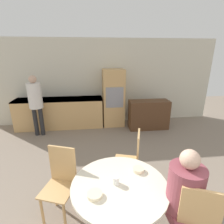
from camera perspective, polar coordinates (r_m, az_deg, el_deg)
wall_back at (r=5.59m, az=-2.38°, el=9.72°), size 7.05×0.05×2.60m
kitchen_counter at (r=5.52m, az=-16.61°, el=-0.18°), size 2.55×0.60×0.89m
oven_unit at (r=5.37m, az=0.44°, el=4.60°), size 0.64×0.59×1.72m
sideboard at (r=5.32m, az=11.85°, el=-0.85°), size 1.16×0.45×0.86m
dining_table at (r=2.34m, az=2.39°, el=-26.12°), size 1.13×1.13×0.72m
chair_near_right at (r=2.27m, az=25.59°, el=-29.01°), size 0.52×0.52×1.00m
chair_far_left at (r=2.62m, az=-16.40°, el=-20.26°), size 0.51×0.51×1.00m
chair_far_right at (r=2.96m, az=6.57°, el=-14.55°), size 0.50×0.50×1.00m
person_seated at (r=2.17m, az=22.80°, el=-24.26°), size 0.37×0.44×1.29m
person_standing at (r=5.00m, az=-23.72°, el=3.75°), size 0.35×0.35×1.65m
cup at (r=2.18m, az=1.26°, el=-21.38°), size 0.08×0.08×0.09m
bowl_near at (r=2.40m, az=8.58°, el=-18.15°), size 0.14×0.14×0.05m
bowl_centre at (r=2.07m, az=-5.65°, el=-25.29°), size 0.17×0.17×0.04m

